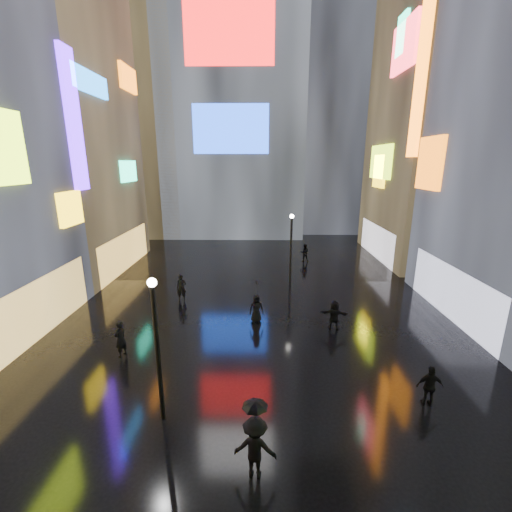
{
  "coord_description": "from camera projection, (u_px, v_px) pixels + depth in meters",
  "views": [
    {
      "loc": [
        0.18,
        -1.33,
        8.69
      ],
      "look_at": [
        0.0,
        12.0,
        5.0
      ],
      "focal_mm": 24.0,
      "sensor_mm": 36.0,
      "label": 1
    }
  ],
  "objects": [
    {
      "name": "building_left_far",
      "position": [
        48.0,
        130.0,
        25.94
      ],
      "size": [
        10.28,
        12.0,
        22.0
      ],
      "color": "black",
      "rests_on": "ground"
    },
    {
      "name": "pedestrian_4",
      "position": [
        256.0,
        309.0,
        19.02
      ],
      "size": [
        0.85,
        0.63,
        1.59
      ],
      "primitive_type": "imported",
      "rotation": [
        0.0,
        0.0,
        0.17
      ],
      "color": "black",
      "rests_on": "ground"
    },
    {
      "name": "pedestrian_7",
      "position": [
        305.0,
        253.0,
        30.65
      ],
      "size": [
        0.83,
        0.67,
        1.6
      ],
      "primitive_type": "imported",
      "rotation": [
        0.0,
        0.0,
        3.06
      ],
      "color": "black",
      "rests_on": "ground"
    },
    {
      "name": "building_right_far",
      "position": [
        450.0,
        96.0,
        28.57
      ],
      "size": [
        10.28,
        12.0,
        28.0
      ],
      "color": "black",
      "rests_on": "ground"
    },
    {
      "name": "pedestrian_6",
      "position": [
        181.0,
        288.0,
        21.95
      ],
      "size": [
        0.68,
        0.49,
        1.73
      ],
      "primitive_type": "imported",
      "rotation": [
        0.0,
        0.0,
        0.13
      ],
      "color": "black",
      "rests_on": "ground"
    },
    {
      "name": "pedestrian_5",
      "position": [
        334.0,
        315.0,
        18.18
      ],
      "size": [
        1.55,
        0.75,
        1.6
      ],
      "primitive_type": "imported",
      "rotation": [
        0.0,
        0.0,
        2.95
      ],
      "color": "black",
      "rests_on": "ground"
    },
    {
      "name": "umbrella_1",
      "position": [
        255.0,
        410.0,
        9.25
      ],
      "size": [
        0.8,
        0.8,
        0.61
      ],
      "primitive_type": "imported",
      "rotation": [
        0.0,
        0.0,
        4.54
      ],
      "color": "black",
      "rests_on": "pedestrian_2"
    },
    {
      "name": "pedestrian_8",
      "position": [
        120.0,
        339.0,
        15.63
      ],
      "size": [
        0.62,
        0.74,
        1.74
      ],
      "primitive_type": "imported",
      "rotation": [
        0.0,
        0.0,
        4.34
      ],
      "color": "black",
      "rests_on": "ground"
    },
    {
      "name": "tower_flank_right",
      "position": [
        331.0,
        94.0,
        43.28
      ],
      "size": [
        12.0,
        12.0,
        34.0
      ],
      "primitive_type": "cube",
      "color": "black",
      "rests_on": "ground"
    },
    {
      "name": "tower_main",
      "position": [
        234.0,
        54.0,
        40.42
      ],
      "size": [
        16.0,
        14.2,
        42.0
      ],
      "color": "black",
      "rests_on": "ground"
    },
    {
      "name": "pedestrian_2",
      "position": [
        255.0,
        448.0,
        9.59
      ],
      "size": [
        1.3,
        0.85,
        1.89
      ],
      "primitive_type": "imported",
      "rotation": [
        0.0,
        0.0,
        3.01
      ],
      "color": "black",
      "rests_on": "ground"
    },
    {
      "name": "umbrella_2",
      "position": [
        256.0,
        288.0,
        18.69
      ],
      "size": [
        1.08,
        1.1,
        0.88
      ],
      "primitive_type": "imported",
      "rotation": [
        0.0,
        0.0,
        3.01
      ],
      "color": "black",
      "rests_on": "pedestrian_4"
    },
    {
      "name": "tower_flank_left",
      "position": [
        142.0,
        124.0,
        40.8
      ],
      "size": [
        10.0,
        10.0,
        26.0
      ],
      "primitive_type": "cube",
      "color": "black",
      "rests_on": "ground"
    },
    {
      "name": "lamp_far",
      "position": [
        291.0,
        246.0,
        24.1
      ],
      "size": [
        0.3,
        0.3,
        5.2
      ],
      "color": "black",
      "rests_on": "ground"
    },
    {
      "name": "pedestrian_3",
      "position": [
        430.0,
        386.0,
        12.45
      ],
      "size": [
        0.97,
        0.47,
        1.6
      ],
      "primitive_type": "imported",
      "rotation": [
        0.0,
        0.0,
        3.05
      ],
      "color": "black",
      "rests_on": "ground"
    },
    {
      "name": "lamp_near",
      "position": [
        157.0,
        343.0,
        11.21
      ],
      "size": [
        0.3,
        0.3,
        5.2
      ],
      "color": "black",
      "rests_on": "ground"
    },
    {
      "name": "ground",
      "position": [
        258.0,
        296.0,
        22.87
      ],
      "size": [
        140.0,
        140.0,
        0.0
      ],
      "primitive_type": "plane",
      "color": "black",
      "rests_on": "ground"
    }
  ]
}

